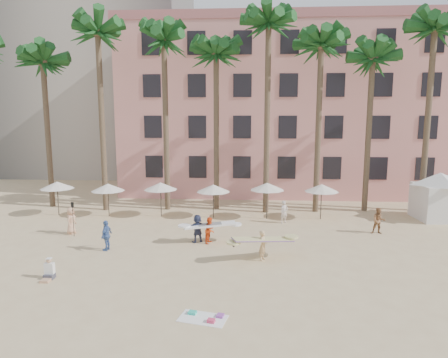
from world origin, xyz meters
The scene contains 11 objects.
ground centered at (0.00, 0.00, 0.00)m, with size 120.00×120.00×0.00m, color #D1B789.
pink_hotel centered at (7.00, 26.00, 8.00)m, with size 35.00×14.00×16.00m, color pink.
palm_row centered at (0.51, 15.00, 12.97)m, with size 44.40×5.40×16.30m.
umbrella_row centered at (-3.00, 12.50, 2.33)m, with size 22.50×2.70×2.73m.
cabana centered at (15.61, 13.07, 2.07)m, with size 4.76×4.76×3.50m.
beach_towel centered at (0.01, -2.59, 0.03)m, with size 1.98×1.38×0.14m.
carrier_yellow centered at (2.43, 3.75, 0.94)m, with size 3.35×1.88×1.63m.
carrier_white centered at (-0.66, 6.48, 0.87)m, with size 3.17×1.28×1.58m.
beachgoers centered at (-0.98, 7.44, 0.86)m, with size 20.69×7.37×1.76m.
paddle centered at (-9.47, 7.28, 1.41)m, with size 0.18×0.04×2.23m.
seated_man centered at (-7.71, 0.63, 0.34)m, with size 0.44×0.77×1.00m.
Camera 1 is at (1.65, -16.65, 7.63)m, focal length 32.00 mm.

